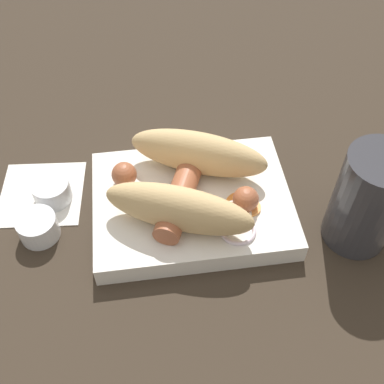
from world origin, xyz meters
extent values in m
plane|color=#33281E|center=(0.00, 0.00, 0.00)|extent=(3.00, 3.00, 0.00)
cube|color=silver|center=(0.00, 0.00, 0.01)|extent=(0.25, 0.19, 0.03)
ellipsoid|color=tan|center=(-0.02, -0.04, 0.06)|extent=(0.18, 0.11, 0.06)
ellipsoid|color=tan|center=(0.01, 0.05, 0.06)|extent=(0.18, 0.11, 0.06)
cylinder|color=#9E5638|center=(-0.01, 0.01, 0.05)|extent=(0.09, 0.16, 0.03)
sphere|color=#9E5638|center=(0.06, -0.02, 0.05)|extent=(0.03, 0.03, 0.03)
sphere|color=#9E5638|center=(-0.08, 0.03, 0.05)|extent=(0.03, 0.03, 0.03)
cylinder|color=#F99E4C|center=(0.07, -0.03, 0.03)|extent=(0.03, 0.03, 0.00)
cylinder|color=orange|center=(0.06, -0.02, 0.03)|extent=(0.04, 0.04, 0.00)
torus|color=silver|center=(0.05, -0.03, 0.03)|extent=(0.04, 0.04, 0.01)
torus|color=silver|center=(0.05, -0.04, 0.03)|extent=(0.04, 0.04, 0.00)
torus|color=silver|center=(0.05, -0.06, 0.03)|extent=(0.04, 0.04, 0.00)
cube|color=white|center=(-0.20, 0.06, 0.00)|extent=(0.12, 0.12, 0.00)
cylinder|color=silver|center=(-0.18, 0.05, 0.02)|extent=(0.05, 0.05, 0.03)
cylinder|color=maroon|center=(-0.18, 0.05, 0.01)|extent=(0.04, 0.04, 0.01)
cylinder|color=silver|center=(-0.19, -0.01, 0.02)|extent=(0.05, 0.05, 0.03)
cylinder|color=white|center=(-0.19, -0.01, 0.01)|extent=(0.04, 0.04, 0.01)
cylinder|color=#333338|center=(0.20, -0.06, 0.07)|extent=(0.08, 0.08, 0.13)
camera|label=1|loc=(-0.05, -0.37, 0.50)|focal=45.00mm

